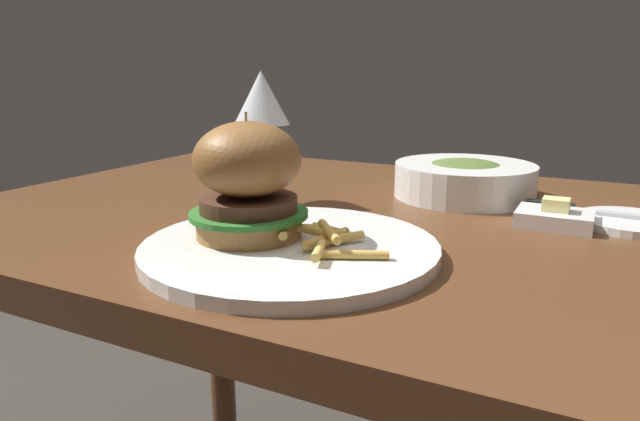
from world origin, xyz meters
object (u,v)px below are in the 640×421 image
wine_glass (261,102)px  soup_bowl (464,179)px  burger_sandwich (248,180)px  bread_plate (632,222)px  table_knife (589,211)px  main_plate (290,248)px  butter_dish (555,217)px

wine_glass → soup_bowl: bearing=32.4°
burger_sandwich → soup_bowl: bearing=67.5°
bread_plate → table_knife: 0.05m
burger_sandwich → soup_bowl: size_ratio=0.64×
main_plate → table_knife: table_knife is taller
burger_sandwich → table_knife: 0.44m
main_plate → soup_bowl: bearing=74.8°
main_plate → butter_dish: size_ratio=3.50×
wine_glass → bread_plate: bearing=10.9°
burger_sandwich → bread_plate: size_ratio=1.02×
main_plate → burger_sandwich: (-0.05, 0.00, 0.07)m
bread_plate → table_knife: (-0.05, 0.00, 0.01)m
burger_sandwich → soup_bowl: (0.15, 0.36, -0.05)m
bread_plate → table_knife: size_ratio=0.68×
main_plate → wine_glass: bearing=128.8°
table_knife → butter_dish: 0.06m
main_plate → wine_glass: 0.29m
soup_bowl → butter_dish: bearing=-39.7°
main_plate → butter_dish: bearing=45.9°
wine_glass → butter_dish: wine_glass is taller
table_knife → butter_dish: (-0.04, -0.05, -0.00)m
burger_sandwich → table_knife: (0.33, 0.29, -0.06)m
wine_glass → table_knife: wine_glass is taller
wine_glass → soup_bowl: (0.26, 0.16, -0.12)m
main_plate → table_knife: 0.40m
wine_glass → soup_bowl: size_ratio=0.89×
bread_plate → table_knife: bearing=177.7°
main_plate → wine_glass: wine_glass is taller
burger_sandwich → butter_dish: burger_sandwich is taller
burger_sandwich → soup_bowl: 0.39m
bread_plate → soup_bowl: bearing=162.6°
table_knife → burger_sandwich: bearing=-138.2°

